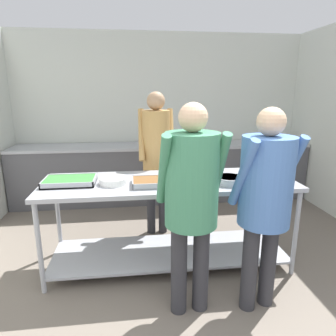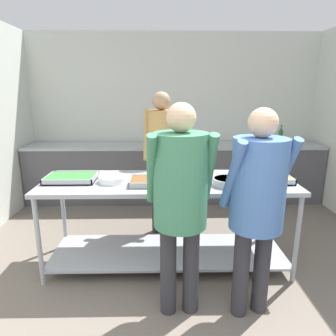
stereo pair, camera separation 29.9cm
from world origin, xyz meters
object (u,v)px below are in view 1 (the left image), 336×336
object	(u,v)px
plate_stack	(114,181)
serving_tray_greens	(152,182)
cook_behind_counter	(156,148)
guest_serving_right	(265,192)
serving_tray_vegetables	(268,176)
sauce_pan	(229,180)
serving_tray_roast	(70,181)
broccoli_bowl	(184,171)
water_bottle	(264,134)
guest_serving_left	(192,191)

from	to	relation	value
plate_stack	serving_tray_greens	world-z (taller)	plate_stack
plate_stack	serving_tray_greens	distance (m)	0.37
cook_behind_counter	guest_serving_right	bearing A→B (deg)	-63.79
serving_tray_vegetables	guest_serving_right	size ratio (longest dim) A/B	0.23
sauce_pan	cook_behind_counter	bearing A→B (deg)	125.46
plate_stack	serving_tray_vegetables	size ratio (longest dim) A/B	0.72
serving_tray_roast	plate_stack	bearing A→B (deg)	-7.32
broccoli_bowl	serving_tray_roast	bearing A→B (deg)	-171.91
serving_tray_vegetables	broccoli_bowl	bearing A→B (deg)	164.83
serving_tray_roast	cook_behind_counter	bearing A→B (deg)	38.12
serving_tray_roast	water_bottle	size ratio (longest dim) A/B	1.64
serving_tray_greens	cook_behind_counter	size ratio (longest dim) A/B	0.22
serving_tray_roast	cook_behind_counter	distance (m)	1.13
serving_tray_roast	serving_tray_vegetables	world-z (taller)	same
sauce_pan	water_bottle	bearing A→B (deg)	58.55
sauce_pan	cook_behind_counter	xyz separation A→B (m)	(-0.61, 0.86, 0.15)
serving_tray_greens	broccoli_bowl	xyz separation A→B (m)	(0.35, 0.29, 0.02)
plate_stack	water_bottle	bearing A→B (deg)	40.16
broccoli_bowl	cook_behind_counter	size ratio (longest dim) A/B	0.14
cook_behind_counter	serving_tray_greens	bearing A→B (deg)	-97.50
sauce_pan	guest_serving_right	xyz separation A→B (m)	(0.09, -0.57, 0.07)
serving_tray_vegetables	serving_tray_roast	bearing A→B (deg)	178.17
broccoli_bowl	guest_serving_left	xyz separation A→B (m)	(-0.10, -0.88, 0.08)
sauce_pan	plate_stack	bearing A→B (deg)	173.59
serving_tray_greens	plate_stack	bearing A→B (deg)	168.22
plate_stack	guest_serving_left	distance (m)	0.91
serving_tray_vegetables	cook_behind_counter	xyz separation A→B (m)	(-1.05, 0.75, 0.17)
serving_tray_roast	guest_serving_right	world-z (taller)	guest_serving_right
serving_tray_roast	sauce_pan	distance (m)	1.50
guest_serving_left	water_bottle	xyz separation A→B (m)	(1.78, 2.69, 0.03)
guest_serving_right	cook_behind_counter	xyz separation A→B (m)	(-0.71, 1.43, 0.09)
serving_tray_greens	water_bottle	size ratio (longest dim) A/B	1.31
water_bottle	guest_serving_left	bearing A→B (deg)	-123.54
plate_stack	serving_tray_greens	xyz separation A→B (m)	(0.36, -0.08, -0.00)
plate_stack	guest_serving_left	world-z (taller)	guest_serving_left
serving_tray_roast	guest_serving_left	size ratio (longest dim) A/B	0.28
cook_behind_counter	water_bottle	size ratio (longest dim) A/B	6.02
broccoli_bowl	cook_behind_counter	xyz separation A→B (m)	(-0.24, 0.53, 0.15)
serving_tray_greens	guest_serving_left	world-z (taller)	guest_serving_left
sauce_pan	broccoli_bowl	bearing A→B (deg)	138.43
serving_tray_greens	guest_serving_right	bearing A→B (deg)	-37.18
guest_serving_left	cook_behind_counter	bearing A→B (deg)	95.68
broccoli_bowl	guest_serving_right	size ratio (longest dim) A/B	0.15
broccoli_bowl	sauce_pan	size ratio (longest dim) A/B	0.58
serving_tray_greens	water_bottle	bearing A→B (deg)	45.87
broccoli_bowl	serving_tray_vegetables	bearing A→B (deg)	-15.17
plate_stack	water_bottle	size ratio (longest dim) A/B	0.95
guest_serving_right	water_bottle	bearing A→B (deg)	65.80
guest_serving_left	cook_behind_counter	size ratio (longest dim) A/B	0.96
guest_serving_right	cook_behind_counter	world-z (taller)	cook_behind_counter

